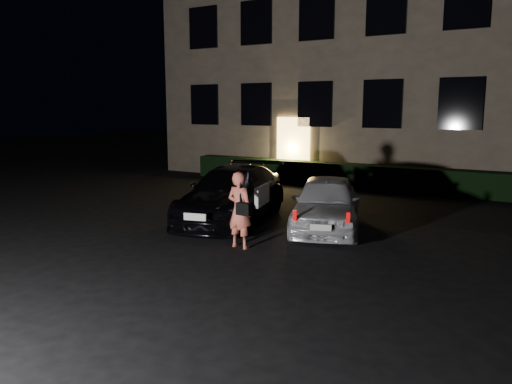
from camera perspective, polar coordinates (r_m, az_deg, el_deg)
The scene contains 6 objects.
ground at distance 9.04m, azimuth -7.06°, elevation -8.92°, with size 80.00×80.00×0.00m, color black.
building at distance 22.60m, azimuth 17.64°, elevation 17.13°, with size 20.00×8.11×12.00m.
hedge at distance 18.21m, azimuth 13.52°, elevation 1.63°, with size 15.00×0.70×0.85m, color black.
sedan at distance 12.79m, azimuth -2.67°, elevation -0.22°, with size 3.01×5.03×1.37m.
hatch at distance 11.90m, azimuth 8.05°, elevation -1.25°, with size 2.68×4.06×1.28m.
man at distance 10.22m, azimuth -1.85°, elevation -2.04°, with size 0.66×0.44×1.59m.
Camera 1 is at (5.28, -6.76, 2.85)m, focal length 35.00 mm.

